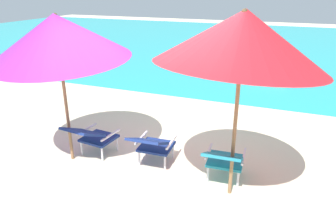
{
  "coord_description": "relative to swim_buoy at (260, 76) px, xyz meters",
  "views": [
    {
      "loc": [
        1.84,
        -4.02,
        2.72
      ],
      "look_at": [
        0.0,
        0.61,
        0.75
      ],
      "focal_mm": 34.07,
      "sensor_mm": 36.0,
      "label": 1
    }
  ],
  "objects": [
    {
      "name": "beach_umbrella_left",
      "position": [
        -2.35,
        -6.3,
        1.93
      ],
      "size": [
        2.44,
        2.47,
        2.45
      ],
      "color": "olive",
      "rests_on": "ground_plane"
    },
    {
      "name": "ground_plane",
      "position": [
        -0.94,
        -2.08,
        -0.1
      ],
      "size": [
        40.0,
        40.0,
        0.0
      ],
      "primitive_type": "plane",
      "color": "beige"
    },
    {
      "name": "beach_umbrella_right",
      "position": [
        0.31,
        -6.27,
        2.06
      ],
      "size": [
        2.86,
        2.88,
        2.59
      ],
      "color": "olive",
      "rests_on": "ground_plane"
    },
    {
      "name": "lounge_chair_left",
      "position": [
        -2.05,
        -6.12,
        0.31
      ],
      "size": [
        0.62,
        0.93,
        0.68
      ],
      "color": "navy",
      "rests_on": "ground_plane"
    },
    {
      "name": "lounge_chair_center",
      "position": [
        -0.98,
        -6.03,
        0.31
      ],
      "size": [
        0.59,
        0.9,
        0.68
      ],
      "color": "navy",
      "rests_on": "ground_plane"
    },
    {
      "name": "ocean_band",
      "position": [
        -0.94,
        6.4,
        -0.09
      ],
      "size": [
        40.0,
        18.0,
        0.01
      ],
      "primitive_type": "cube",
      "color": "#28B2B7",
      "rests_on": "ground_plane"
    },
    {
      "name": "swim_buoy",
      "position": [
        0.0,
        0.0,
        0.0
      ],
      "size": [
        1.6,
        0.18,
        0.18
      ],
      "primitive_type": "cylinder",
      "rotation": [
        0.0,
        1.57,
        0.0
      ],
      "color": "yellow",
      "rests_on": "ocean_band"
    },
    {
      "name": "lounge_chair_right",
      "position": [
        0.17,
        -6.07,
        0.31
      ],
      "size": [
        0.59,
        0.91,
        0.68
      ],
      "color": "teal",
      "rests_on": "ground_plane"
    }
  ]
}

